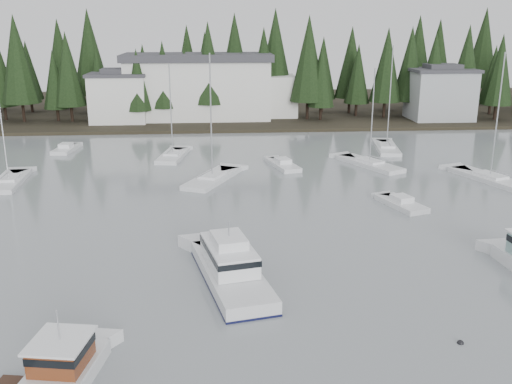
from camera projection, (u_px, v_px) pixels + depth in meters
far_shore_land at (226, 108)px, 113.68m from camera, size 240.00×54.00×1.00m
conifer_treeline at (227, 117)px, 103.16m from camera, size 200.00×22.00×20.00m
house_west at (119, 97)px, 93.90m from camera, size 9.54×7.42×8.75m
house_east_a at (440, 93)px, 96.61m from camera, size 10.60×8.48×9.25m
harbor_inn at (210, 87)px, 97.81m from camera, size 29.50×11.50×10.90m
cabin_cruiser_center at (231, 270)px, 37.52m from camera, size 5.62×11.32×4.66m
sailboat_1 at (386, 149)px, 76.48m from camera, size 4.05×9.46×14.13m
sailboat_3 at (490, 180)px, 61.42m from camera, size 5.92×10.37×14.07m
sailboat_4 at (173, 157)px, 71.86m from camera, size 3.95×8.34×12.20m
sailboat_6 at (369, 165)px, 67.85m from camera, size 6.59×9.67×11.97m
sailboat_7 at (9, 183)px, 60.32m from camera, size 3.33×8.78×14.18m
sailboat_8 at (212, 180)px, 61.46m from camera, size 6.64×9.76×13.98m
runabout_1 at (401, 205)px, 52.83m from camera, size 3.84×5.97×1.42m
runabout_3 at (66, 150)px, 75.73m from camera, size 2.85×5.96×1.42m
runabout_4 at (283, 166)px, 67.34m from camera, size 3.80×6.90×1.42m
mooring_buoy_dark at (460, 343)px, 30.28m from camera, size 0.37×0.37×0.37m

